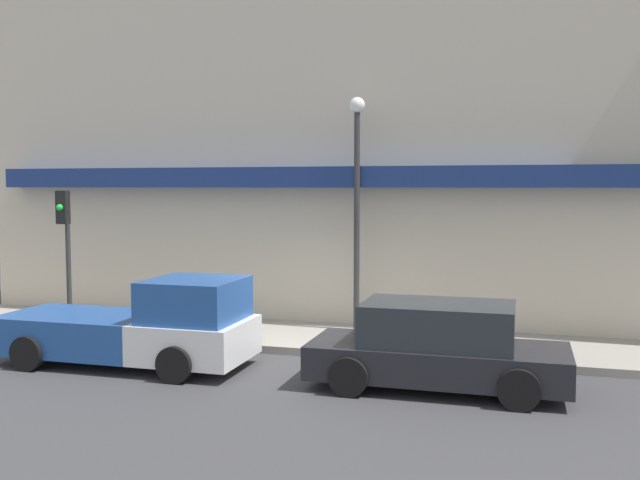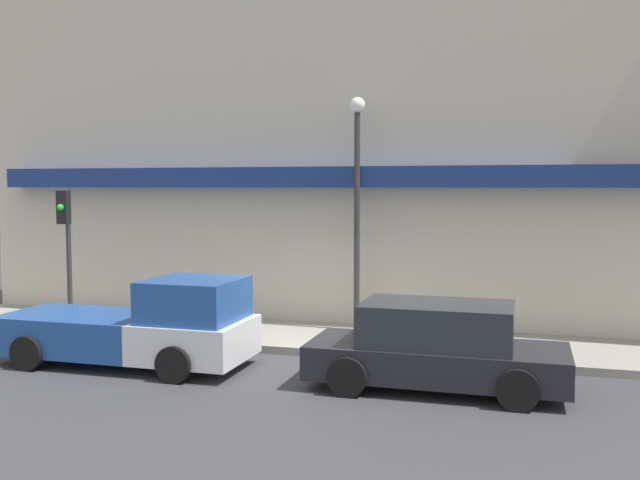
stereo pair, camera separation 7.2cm
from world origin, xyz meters
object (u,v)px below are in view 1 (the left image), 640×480
(parked_car, at_px, (438,347))
(street_lamp, at_px, (357,185))
(pickup_truck, at_px, (142,327))
(fire_hydrant, at_px, (170,318))
(traffic_light, at_px, (65,233))

(parked_car, relative_size, street_lamp, 0.82)
(pickup_truck, relative_size, fire_hydrant, 7.67)
(fire_hydrant, bearing_deg, pickup_truck, -74.94)
(parked_car, distance_m, street_lamp, 5.33)
(pickup_truck, height_order, fire_hydrant, pickup_truck)
(street_lamp, height_order, traffic_light, street_lamp)
(street_lamp, bearing_deg, pickup_truck, -132.06)
(street_lamp, bearing_deg, parked_car, -58.51)
(parked_car, height_order, fire_hydrant, parked_car)
(pickup_truck, relative_size, parked_car, 1.13)
(street_lamp, distance_m, traffic_light, 7.12)
(fire_hydrant, relative_size, street_lamp, 0.12)
(pickup_truck, xyz_separation_m, street_lamp, (3.47, 3.85, 2.81))
(street_lamp, xyz_separation_m, traffic_light, (-6.88, -1.47, -1.14))
(parked_car, xyz_separation_m, traffic_light, (-9.23, 2.38, 1.71))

